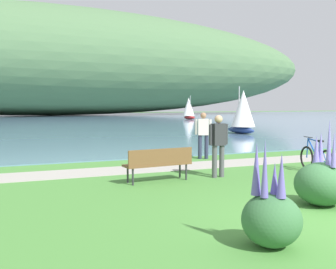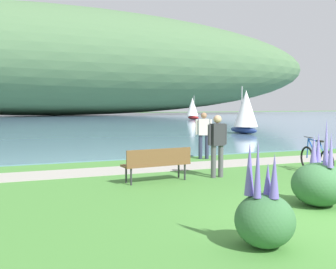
{
  "view_description": "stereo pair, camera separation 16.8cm",
  "coord_description": "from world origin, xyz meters",
  "px_view_note": "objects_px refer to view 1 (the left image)",
  "views": [
    {
      "loc": [
        -5.41,
        -5.05,
        1.99
      ],
      "look_at": [
        -0.38,
        7.06,
        1.0
      ],
      "focal_mm": 42.14,
      "sensor_mm": 36.0,
      "label": 1
    },
    {
      "loc": [
        -5.26,
        -5.12,
        1.99
      ],
      "look_at": [
        -0.38,
        7.06,
        1.0
      ],
      "focal_mm": 42.14,
      "sensor_mm": 36.0,
      "label": 2
    }
  ],
  "objects_px": {
    "bicycle_leaning_near_bench": "(316,159)",
    "sailboat_nearest_to_shore": "(243,111)",
    "person_at_shoreline": "(203,132)",
    "person_on_the_grass": "(218,142)",
    "park_bench_near_camera": "(159,162)",
    "sailboat_toward_hillside": "(189,108)"
  },
  "relations": [
    {
      "from": "person_at_shoreline",
      "to": "sailboat_nearest_to_shore",
      "type": "xyz_separation_m",
      "value": [
        8.2,
        9.88,
        0.58
      ]
    },
    {
      "from": "park_bench_near_camera",
      "to": "sailboat_nearest_to_shore",
      "type": "bearing_deg",
      "value": 49.73
    },
    {
      "from": "person_at_shoreline",
      "to": "sailboat_toward_hillside",
      "type": "xyz_separation_m",
      "value": [
        16.57,
        35.85,
        0.58
      ]
    },
    {
      "from": "sailboat_toward_hillside",
      "to": "bicycle_leaning_near_bench",
      "type": "bearing_deg",
      "value": -110.46
    },
    {
      "from": "bicycle_leaning_near_bench",
      "to": "person_on_the_grass",
      "type": "relative_size",
      "value": 1.02
    },
    {
      "from": "park_bench_near_camera",
      "to": "sailboat_toward_hillside",
      "type": "bearing_deg",
      "value": 63.43
    },
    {
      "from": "sailboat_toward_hillside",
      "to": "sailboat_nearest_to_shore",
      "type": "bearing_deg",
      "value": -107.85
    },
    {
      "from": "person_at_shoreline",
      "to": "person_on_the_grass",
      "type": "xyz_separation_m",
      "value": [
        -1.36,
        -3.47,
        0.0
      ]
    },
    {
      "from": "person_on_the_grass",
      "to": "sailboat_nearest_to_shore",
      "type": "bearing_deg",
      "value": 54.4
    },
    {
      "from": "park_bench_near_camera",
      "to": "bicycle_leaning_near_bench",
      "type": "height_order",
      "value": "bicycle_leaning_near_bench"
    },
    {
      "from": "bicycle_leaning_near_bench",
      "to": "sailboat_nearest_to_shore",
      "type": "bearing_deg",
      "value": 64.83
    },
    {
      "from": "sailboat_nearest_to_shore",
      "to": "person_on_the_grass",
      "type": "bearing_deg",
      "value": -125.6
    },
    {
      "from": "park_bench_near_camera",
      "to": "bicycle_leaning_near_bench",
      "type": "distance_m",
      "value": 4.87
    },
    {
      "from": "person_at_shoreline",
      "to": "person_on_the_grass",
      "type": "distance_m",
      "value": 3.73
    },
    {
      "from": "person_at_shoreline",
      "to": "sailboat_nearest_to_shore",
      "type": "distance_m",
      "value": 12.85
    },
    {
      "from": "person_at_shoreline",
      "to": "sailboat_toward_hillside",
      "type": "distance_m",
      "value": 39.5
    },
    {
      "from": "park_bench_near_camera",
      "to": "bicycle_leaning_near_bench",
      "type": "xyz_separation_m",
      "value": [
        4.86,
        -0.37,
        -0.12
      ]
    },
    {
      "from": "bicycle_leaning_near_bench",
      "to": "person_at_shoreline",
      "type": "xyz_separation_m",
      "value": [
        -1.75,
        3.84,
        0.58
      ]
    },
    {
      "from": "park_bench_near_camera",
      "to": "person_on_the_grass",
      "type": "height_order",
      "value": "person_on_the_grass"
    },
    {
      "from": "bicycle_leaning_near_bench",
      "to": "person_on_the_grass",
      "type": "height_order",
      "value": "person_on_the_grass"
    },
    {
      "from": "bicycle_leaning_near_bench",
      "to": "sailboat_toward_hillside",
      "type": "xyz_separation_m",
      "value": [
        14.81,
        39.69,
        1.16
      ]
    },
    {
      "from": "park_bench_near_camera",
      "to": "sailboat_nearest_to_shore",
      "type": "xyz_separation_m",
      "value": [
        11.3,
        13.35,
        1.03
      ]
    }
  ]
}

